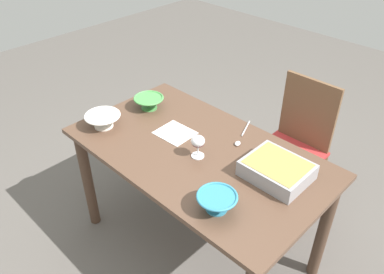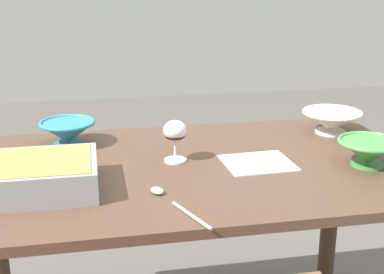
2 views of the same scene
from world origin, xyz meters
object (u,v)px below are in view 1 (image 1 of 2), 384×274
wine_glass (198,143)px  napkin (175,133)px  small_bowl (149,102)px  serving_spoon (241,138)px  serving_bowl (103,120)px  casserole_dish (277,169)px  chair (295,142)px  mixing_bowl (217,201)px  dining_table (197,168)px

wine_glass → napkin: size_ratio=0.64×
small_bowl → napkin: bearing=166.1°
serving_spoon → wine_glass: bearing=77.5°
napkin → serving_bowl: bearing=34.8°
casserole_dish → small_bowl: size_ratio=1.62×
wine_glass → serving_bowl: size_ratio=0.62×
chair → small_bowl: (0.69, 0.66, 0.30)m
wine_glass → napkin: bearing=-15.0°
wine_glass → mixing_bowl: size_ratio=0.70×
chair → napkin: size_ratio=4.61×
casserole_dish → napkin: casserole_dish is taller
dining_table → serving_bowl: serving_bowl is taller
dining_table → chair: (-0.17, -0.76, -0.13)m
casserole_dish → serving_spoon: (0.32, -0.13, -0.04)m
chair → napkin: (0.37, 0.73, 0.26)m
serving_spoon → napkin: 0.37m
mixing_bowl → wine_glass: bearing=-34.1°
small_bowl → serving_bowl: serving_bowl is taller
dining_table → casserole_dish: (-0.42, -0.11, 0.17)m
dining_table → serving_spoon: bearing=-112.2°
wine_glass → small_bowl: size_ratio=0.69×
serving_spoon → napkin: (0.30, 0.22, -0.01)m
dining_table → wine_glass: bearing=134.8°
serving_bowl → napkin: serving_bowl is taller
dining_table → small_bowl: (0.52, -0.10, 0.17)m
mixing_bowl → serving_spoon: size_ratio=0.72×
casserole_dish → napkin: 0.63m
serving_bowl → napkin: size_ratio=1.03×
chair → mixing_bowl: chair is taller
chair → wine_glass: size_ratio=7.23×
serving_spoon → small_bowl: bearing=12.7°
serving_bowl → serving_spoon: serving_bowl is taller
mixing_bowl → serving_spoon: mixing_bowl is taller
mixing_bowl → serving_spoon: (0.26, -0.50, -0.04)m
small_bowl → mixing_bowl: bearing=157.7°
chair → wine_glass: bearing=80.5°
serving_bowl → serving_spoon: size_ratio=0.81×
wine_glass → serving_spoon: (-0.06, -0.28, -0.08)m
napkin → small_bowl: bearing=-13.9°
chair → casserole_dish: 0.76m
dining_table → napkin: bearing=-7.5°
chair → small_bowl: chair is taller
small_bowl → serving_bowl: 0.32m
wine_glass → serving_spoon: size_ratio=0.50×
serving_bowl → mixing_bowl: bearing=177.4°
wine_glass → casserole_dish: bearing=-158.9°
wine_glass → serving_spoon: 0.30m
small_bowl → serving_bowl: bearing=84.2°
dining_table → casserole_dish: casserole_dish is taller
mixing_bowl → serving_bowl: (0.90, -0.04, -0.00)m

